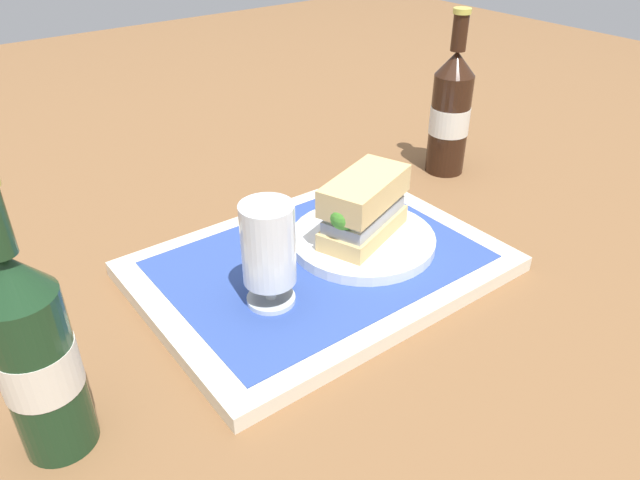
{
  "coord_description": "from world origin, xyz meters",
  "views": [
    {
      "loc": [
        0.38,
        0.51,
        0.45
      ],
      "look_at": [
        0.0,
        0.0,
        0.05
      ],
      "focal_mm": 33.8,
      "sensor_mm": 36.0,
      "label": 1
    }
  ],
  "objects_px": {
    "plate": "(363,240)",
    "beer_bottle": "(35,354)",
    "sandwich": "(363,208)",
    "second_bottle": "(450,112)",
    "beer_glass": "(268,249)"
  },
  "relations": [
    {
      "from": "plate",
      "to": "beer_bottle",
      "type": "relative_size",
      "value": 0.71
    },
    {
      "from": "sandwich",
      "to": "second_bottle",
      "type": "relative_size",
      "value": 0.54
    },
    {
      "from": "plate",
      "to": "sandwich",
      "type": "height_order",
      "value": "sandwich"
    },
    {
      "from": "plate",
      "to": "beer_glass",
      "type": "relative_size",
      "value": 1.52
    },
    {
      "from": "sandwich",
      "to": "beer_glass",
      "type": "distance_m",
      "value": 0.16
    },
    {
      "from": "plate",
      "to": "sandwich",
      "type": "relative_size",
      "value": 1.32
    },
    {
      "from": "sandwich",
      "to": "beer_bottle",
      "type": "height_order",
      "value": "beer_bottle"
    },
    {
      "from": "sandwich",
      "to": "beer_bottle",
      "type": "xyz_separation_m",
      "value": [
        0.41,
        0.06,
        0.03
      ]
    },
    {
      "from": "plate",
      "to": "beer_bottle",
      "type": "xyz_separation_m",
      "value": [
        0.41,
        0.06,
        0.08
      ]
    },
    {
      "from": "sandwich",
      "to": "beer_bottle",
      "type": "relative_size",
      "value": 0.54
    },
    {
      "from": "beer_bottle",
      "to": "sandwich",
      "type": "bearing_deg",
      "value": -171.33
    },
    {
      "from": "beer_glass",
      "to": "second_bottle",
      "type": "bearing_deg",
      "value": -161.49
    },
    {
      "from": "sandwich",
      "to": "beer_glass",
      "type": "xyz_separation_m",
      "value": [
        0.16,
        0.03,
        0.01
      ]
    },
    {
      "from": "beer_bottle",
      "to": "second_bottle",
      "type": "height_order",
      "value": "same"
    },
    {
      "from": "second_bottle",
      "to": "beer_bottle",
      "type": "bearing_deg",
      "value": 14.86
    }
  ]
}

